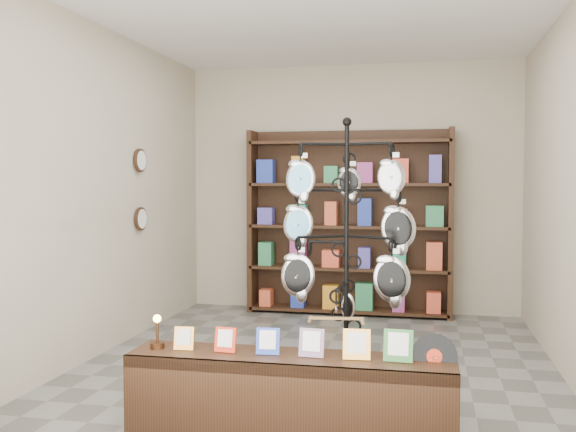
% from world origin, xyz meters
% --- Properties ---
extents(ground, '(5.00, 5.00, 0.00)m').
position_xyz_m(ground, '(0.00, 0.00, 0.00)').
color(ground, slate).
rests_on(ground, ground).
extents(room_envelope, '(5.00, 5.00, 5.00)m').
position_xyz_m(room_envelope, '(0.00, 0.00, 1.85)').
color(room_envelope, '#BBAA96').
rests_on(room_envelope, ground).
extents(display_tree, '(1.05, 0.90, 2.04)m').
position_xyz_m(display_tree, '(0.34, -0.68, 1.18)').
color(display_tree, black).
rests_on(display_tree, ground).
extents(front_shelf, '(2.04, 0.44, 0.72)m').
position_xyz_m(front_shelf, '(0.09, -1.47, 0.25)').
color(front_shelf, black).
rests_on(front_shelf, ground).
extents(back_shelving, '(2.42, 0.36, 2.20)m').
position_xyz_m(back_shelving, '(0.00, 2.30, 1.03)').
color(back_shelving, black).
rests_on(back_shelving, ground).
extents(wall_clocks, '(0.03, 0.24, 0.84)m').
position_xyz_m(wall_clocks, '(-1.97, 0.80, 1.50)').
color(wall_clocks, black).
rests_on(wall_clocks, ground).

